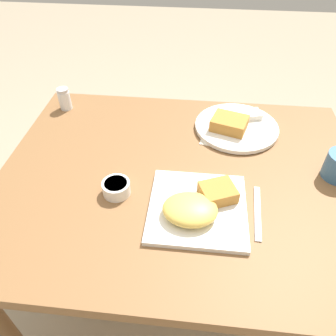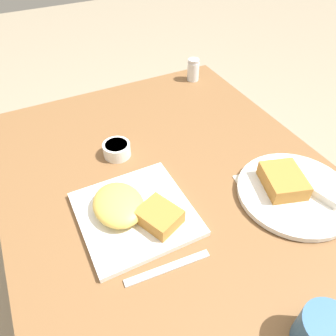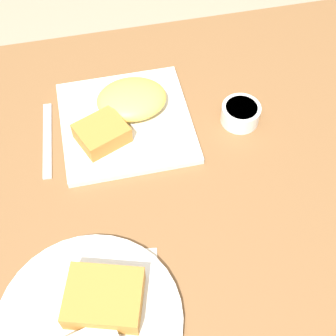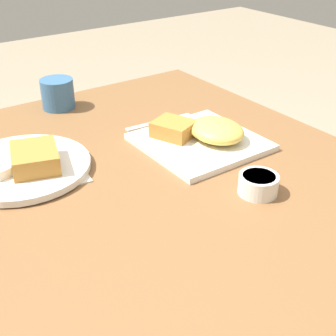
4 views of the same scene
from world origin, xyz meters
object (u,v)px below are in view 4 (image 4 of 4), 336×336
object	(u,v)px
plate_square_near	(203,136)
butter_knife	(159,122)
coffee_mug	(58,94)
plate_oval_far	(23,164)
sauce_ramekin	(258,184)

from	to	relation	value
plate_square_near	butter_knife	world-z (taller)	plate_square_near
plate_square_near	coffee_mug	xyz separation A→B (m)	(0.40, 0.18, 0.02)
coffee_mug	butter_knife	bearing A→B (deg)	-145.53
coffee_mug	plate_oval_far	bearing A→B (deg)	144.26
plate_square_near	sauce_ramekin	bearing A→B (deg)	168.67
sauce_ramekin	coffee_mug	size ratio (longest dim) A/B	0.88
plate_oval_far	coffee_mug	xyz separation A→B (m)	(0.28, -0.20, 0.02)
sauce_ramekin	butter_knife	size ratio (longest dim) A/B	0.41
sauce_ramekin	coffee_mug	xyz separation A→B (m)	(0.62, 0.13, 0.02)
butter_knife	coffee_mug	distance (m)	0.29
plate_square_near	plate_oval_far	size ratio (longest dim) A/B	0.90
plate_oval_far	sauce_ramekin	xyz separation A→B (m)	(-0.34, -0.34, 0.00)
plate_square_near	plate_oval_far	xyz separation A→B (m)	(0.11, 0.38, -0.00)
plate_square_near	coffee_mug	distance (m)	0.44
plate_square_near	coffee_mug	world-z (taller)	coffee_mug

